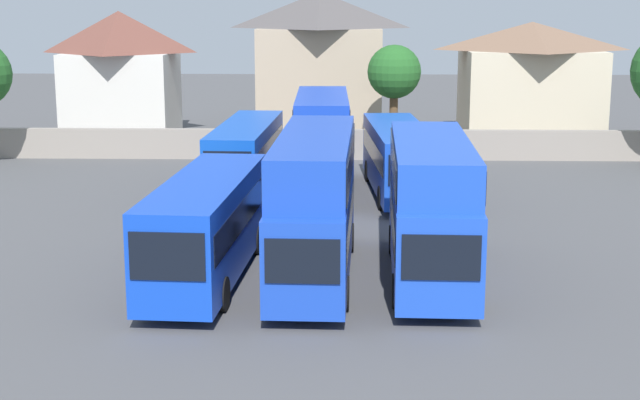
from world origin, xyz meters
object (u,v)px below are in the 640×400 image
(tree_right_of_lot, at_px, (394,73))
(bus_3, at_px, (431,202))
(house_terrace_left, at_px, (121,73))
(house_terrace_centre, at_px, (320,63))
(bus_2, at_px, (315,198))
(house_terrace_right, at_px, (530,80))
(bus_5, at_px, (322,138))
(bus_6, at_px, (399,156))
(bus_1, at_px, (207,223))
(bus_4, at_px, (246,153))

(tree_right_of_lot, bearing_deg, bus_3, -90.02)
(house_terrace_left, height_order, house_terrace_centre, house_terrace_centre)
(bus_2, bearing_deg, house_terrace_right, 159.40)
(bus_2, bearing_deg, bus_5, -177.89)
(bus_2, xyz_separation_m, tree_right_of_lot, (3.97, 26.75, 2.16))
(house_terrace_left, relative_size, house_terrace_centre, 0.87)
(bus_6, bearing_deg, bus_1, -30.58)
(bus_1, height_order, house_terrace_centre, house_terrace_centre)
(bus_4, relative_size, house_terrace_centre, 1.14)
(bus_4, relative_size, house_terrace_right, 1.20)
(bus_1, xyz_separation_m, house_terrace_left, (-10.92, 34.13, 2.40))
(bus_5, bearing_deg, bus_3, 14.35)
(bus_5, distance_m, house_terrace_right, 22.98)
(bus_1, relative_size, bus_4, 0.97)
(house_terrace_left, xyz_separation_m, house_terrace_right, (28.12, -0.57, -0.37))
(bus_1, xyz_separation_m, tree_right_of_lot, (7.65, 27.15, 2.96))
(bus_6, height_order, house_terrace_left, house_terrace_left)
(bus_3, xyz_separation_m, house_terrace_right, (9.55, 33.24, 1.31))
(house_terrace_right, bearing_deg, bus_5, -126.52)
(bus_4, bearing_deg, bus_1, 3.27)
(bus_1, height_order, tree_right_of_lot, tree_right_of_lot)
(bus_2, bearing_deg, house_terrace_left, -155.03)
(bus_4, xyz_separation_m, house_terrace_right, (17.41, 18.57, 2.07))
(bus_1, distance_m, tree_right_of_lot, 28.36)
(house_terrace_right, bearing_deg, bus_3, -106.03)
(bus_5, xyz_separation_m, house_terrace_centre, (-0.66, 19.50, 2.32))
(house_terrace_left, bearing_deg, bus_3, -61.23)
(bus_2, bearing_deg, bus_4, -163.47)
(bus_5, bearing_deg, house_terrace_right, 142.34)
(bus_2, bearing_deg, tree_right_of_lot, 173.12)
(house_terrace_centre, height_order, house_terrace_right, house_terrace_centre)
(bus_5, bearing_deg, house_terrace_left, -143.87)
(bus_3, relative_size, bus_6, 0.93)
(bus_3, height_order, house_terrace_centre, house_terrace_centre)
(bus_3, xyz_separation_m, tree_right_of_lot, (0.01, 26.83, 2.25))
(bus_3, relative_size, house_terrace_left, 1.22)
(house_terrace_right, bearing_deg, bus_4, -133.16)
(bus_6, height_order, house_terrace_right, house_terrace_right)
(bus_1, xyz_separation_m, bus_2, (3.68, 0.39, 0.80))
(bus_2, distance_m, bus_4, 15.13)
(bus_4, xyz_separation_m, house_terrace_centre, (3.10, 19.64, 3.08))
(bus_3, relative_size, house_terrace_centre, 1.06)
(bus_4, bearing_deg, bus_6, 88.66)
(house_terrace_right, distance_m, tree_right_of_lot, 11.53)
(bus_2, relative_size, house_terrace_left, 1.31)
(bus_1, bearing_deg, tree_right_of_lot, 167.73)
(bus_6, height_order, tree_right_of_lot, tree_right_of_lot)
(house_terrace_centre, bearing_deg, bus_5, -88.05)
(bus_3, relative_size, tree_right_of_lot, 1.56)
(bus_6, relative_size, house_terrace_right, 1.20)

